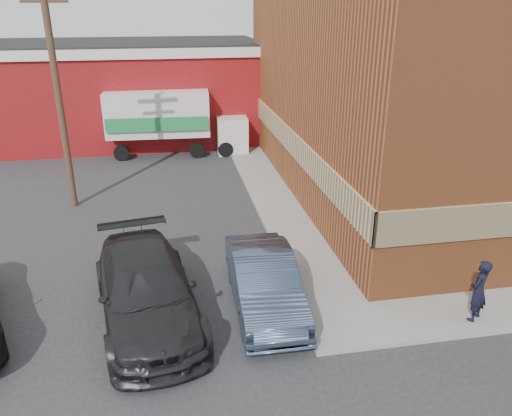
{
  "coord_description": "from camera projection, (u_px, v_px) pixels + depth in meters",
  "views": [
    {
      "loc": [
        -3.59,
        -10.84,
        7.71
      ],
      "look_at": [
        -0.97,
        3.56,
        1.63
      ],
      "focal_mm": 35.0,
      "sensor_mm": 36.0,
      "label": 1
    }
  ],
  "objects": [
    {
      "name": "brick_building",
      "position": [
        452.0,
        78.0,
        21.18
      ],
      "size": [
        14.25,
        18.25,
        9.36
      ],
      "color": "#964B26",
      "rests_on": "ground"
    },
    {
      "name": "suv_b",
      "position": [
        146.0,
        290.0,
        12.8
      ],
      "size": [
        3.25,
        6.13,
        1.69
      ],
      "primitive_type": "imported",
      "rotation": [
        0.0,
        0.0,
        0.16
      ],
      "color": "black",
      "rests_on": "ground"
    },
    {
      "name": "utility_pole",
      "position": [
        57.0,
        87.0,
        18.51
      ],
      "size": [
        2.0,
        0.26,
        9.0
      ],
      "color": "brown",
      "rests_on": "ground"
    },
    {
      "name": "sidewalk_west",
      "position": [
        269.0,
        192.0,
        21.65
      ],
      "size": [
        1.8,
        18.0,
        0.12
      ],
      "primitive_type": "cube",
      "color": "gray",
      "rests_on": "ground"
    },
    {
      "name": "sedan",
      "position": [
        264.0,
        281.0,
        13.34
      ],
      "size": [
        1.71,
        4.71,
        1.54
      ],
      "primitive_type": "imported",
      "rotation": [
        0.0,
        0.0,
        -0.02
      ],
      "color": "#344157",
      "rests_on": "ground"
    },
    {
      "name": "ground",
      "position": [
        315.0,
        311.0,
        13.4
      ],
      "size": [
        90.0,
        90.0,
        0.0
      ],
      "primitive_type": "plane",
      "color": "#28282B",
      "rests_on": "ground"
    },
    {
      "name": "man",
      "position": [
        479.0,
        291.0,
        12.56
      ],
      "size": [
        0.73,
        0.69,
        1.68
      ],
      "primitive_type": "imported",
      "rotation": [
        0.0,
        0.0,
        3.78
      ],
      "color": "black",
      "rests_on": "sidewalk_south"
    },
    {
      "name": "box_truck",
      "position": [
        171.0,
        118.0,
        26.46
      ],
      "size": [
        7.04,
        2.4,
        3.43
      ],
      "rotation": [
        0.0,
        0.0,
        -0.05
      ],
      "color": "silver",
      "rests_on": "ground"
    },
    {
      "name": "warehouse",
      "position": [
        123.0,
        91.0,
        29.5
      ],
      "size": [
        16.3,
        8.3,
        5.6
      ],
      "color": "maroon",
      "rests_on": "ground"
    }
  ]
}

